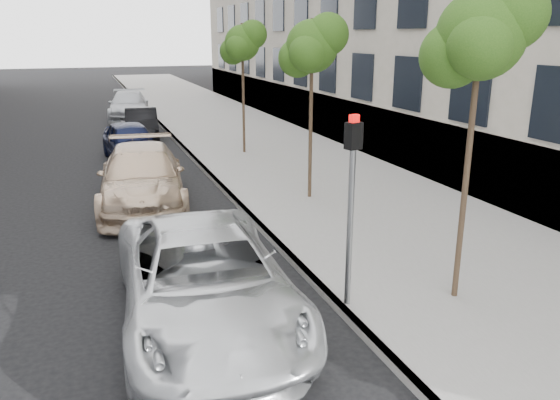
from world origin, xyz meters
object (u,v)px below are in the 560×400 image
tree_near (482,36)px  signal_pole (351,190)px  sedan_black (142,123)px  tree_mid (313,46)px  tree_far (243,43)px  suv (142,177)px  sedan_blue (131,142)px  sedan_rear (129,106)px  minivan (205,280)px

tree_near → signal_pole: size_ratio=1.63×
tree_near → sedan_black: bearing=100.3°
tree_mid → tree_far: tree_mid is taller
suv → tree_mid: bearing=-8.8°
signal_pole → sedan_black: size_ratio=0.79×
tree_far → sedan_blue: bearing=172.6°
tree_mid → signal_pole: (-1.93, -6.12, -2.08)m
tree_mid → sedan_blue: (-4.24, 7.05, -3.50)m
sedan_black → sedan_rear: (-0.00, 6.07, 0.09)m
sedan_rear → sedan_blue: bearing=-88.3°
signal_pole → minivan: size_ratio=0.57×
tree_near → minivan: bearing=169.8°
signal_pole → tree_near: bearing=-26.5°
tree_mid → tree_far: bearing=90.0°
tree_near → signal_pole: bearing=168.9°
tree_near → minivan: size_ratio=0.93×
minivan → sedan_black: bearing=90.4°
suv → sedan_rear: size_ratio=1.06×
tree_near → tree_mid: (0.00, 6.50, -0.28)m
minivan → tree_near: bearing=-6.8°
sedan_blue → minivan: bearing=-94.8°
sedan_black → sedan_rear: size_ratio=0.78×
suv → minivan: bearing=-82.0°
tree_mid → sedan_rear: bearing=100.6°
sedan_black → suv: bearing=-90.9°
sedan_rear → sedan_black: bearing=-83.5°
tree_near → tree_mid: 6.51m
tree_near → tree_mid: bearing=90.0°
tree_mid → suv: size_ratio=0.90×
sedan_black → tree_near: bearing=-74.4°
suv → sedan_blue: (0.23, 5.84, -0.08)m
signal_pole → sedan_rear: size_ratio=0.62×
minivan → signal_pole: bearing=-6.0°
sedan_blue → sedan_rear: size_ratio=0.81×
minivan → sedan_black: size_ratio=1.39×
tree_mid → minivan: bearing=-126.7°
minivan → sedan_blue: (0.03, 12.78, -0.06)m
tree_near → sedan_blue: size_ratio=1.23×
tree_mid → sedan_rear: (-3.33, 17.86, -3.47)m
tree_far → tree_near: bearing=-90.0°
sedan_blue → sedan_black: (0.92, 4.73, -0.06)m
tree_near → minivan: 5.72m
signal_pole → sedan_blue: size_ratio=0.76×
minivan → suv: size_ratio=1.02×
suv → signal_pole: bearing=-64.5°
tree_mid → suv: tree_mid is taller
tree_near → sedan_rear: size_ratio=1.00×
signal_pole → suv: size_ratio=0.58×
minivan → tree_mid: bearing=56.8°
tree_mid → minivan: (-4.27, -5.73, -3.44)m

